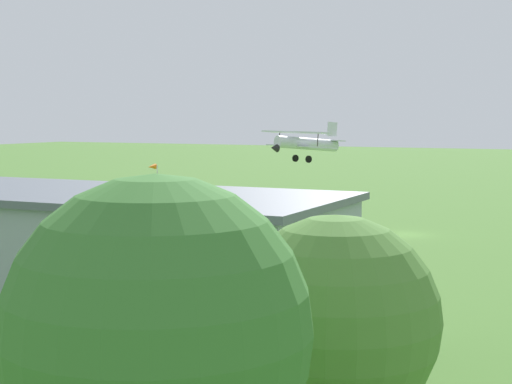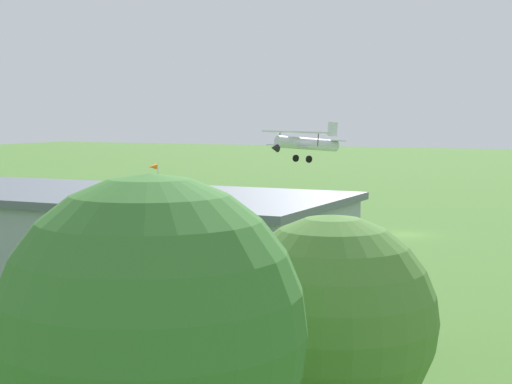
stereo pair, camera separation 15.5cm
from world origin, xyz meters
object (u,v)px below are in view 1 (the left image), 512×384
Objects in this scene: windsock at (153,170)px; tree_near_perimeter_road at (335,320)px; hangar at (89,263)px; person_crossing_taxiway at (331,276)px; tree_behind_hangar_right at (157,331)px; car_red at (4,261)px; person_near_hangar_door at (360,294)px; biplane at (304,143)px.

tree_near_perimeter_road is at bearing 126.81° from windsock.
hangar is 3.14× the size of tree_near_perimeter_road.
tree_near_perimeter_road reaches higher than hangar.
person_crossing_taxiway is 36.54m from tree_behind_hangar_right.
windsock is (8.83, -33.22, 4.10)m from car_red.
person_crossing_taxiway is at bearing 137.91° from windsock.
person_near_hangar_door is 5.32m from person_crossing_taxiway.
hangar is at bearing -32.95° from tree_near_perimeter_road.
tree_near_perimeter_road is (-16.89, 10.95, 1.46)m from hangar.
biplane is 0.85× the size of tree_behind_hangar_right.
tree_near_perimeter_road is at bearing 112.86° from biplane.
person_crossing_taxiway is (-9.69, 19.54, -7.72)m from biplane.
person_crossing_taxiway is at bearing -52.17° from person_near_hangar_door.
car_red is 34.62m from windsock.
tree_behind_hangar_right is (-31.36, 29.84, 5.92)m from car_red.
biplane is 1.79× the size of car_red.
biplane is at bearing -71.04° from tree_behind_hangar_right.
hangar is at bearing -50.12° from tree_behind_hangar_right.
windsock reaches higher than person_near_hangar_door.
person_crossing_taxiway is at bearing -69.86° from tree_near_perimeter_road.
biplane reaches higher than windsock.
car_red is 22.91m from person_crossing_taxiway.
biplane is 23.14m from person_crossing_taxiway.
car_red is (15.16, -10.46, -2.80)m from hangar.
person_crossing_taxiway is 28.52m from tree_near_perimeter_road.
car_red is (12.66, 24.60, -7.69)m from biplane.
car_red is at bearing 12.76° from person_crossing_taxiway.
biplane is at bearing -63.62° from person_crossing_taxiway.
tree_near_perimeter_road is at bearing 147.05° from hangar.
hangar is 4.57× the size of windsock.
car_red is 25.62m from person_near_hangar_door.
tree_near_perimeter_road reaches higher than windsock.
person_crossing_taxiway is 0.17× the size of tree_behind_hangar_right.
biplane reaches higher than tree_behind_hangar_right.
person_crossing_taxiway is 0.20× the size of tree_near_perimeter_road.
windsock is (40.89, -54.63, -0.16)m from tree_near_perimeter_road.
windsock is at bearing -75.11° from car_red.
tree_near_perimeter_road is at bearing 110.14° from person_crossing_taxiway.
car_red is 38.78m from tree_near_perimeter_road.
tree_behind_hangar_right reaches higher than tree_near_perimeter_road.
hangar is 2.60× the size of tree_behind_hangar_right.
hangar is 5.47× the size of car_red.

